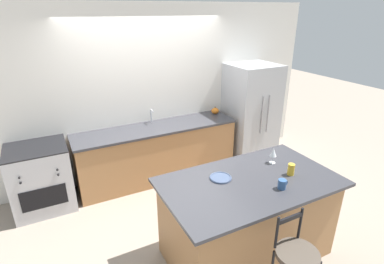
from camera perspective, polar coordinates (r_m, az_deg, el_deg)
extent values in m
plane|color=gray|center=(4.81, -4.71, -10.36)|extent=(18.00, 18.00, 0.00)
cube|color=silver|center=(4.86, -8.42, 7.34)|extent=(6.00, 0.07, 2.70)
cube|color=#A87547|center=(4.90, -6.57, -3.97)|extent=(2.53, 0.64, 0.86)
cube|color=#38383D|center=(4.72, -6.81, 0.88)|extent=(2.56, 0.68, 0.03)
cube|color=black|center=(4.72, -6.81, 1.01)|extent=(0.56, 0.35, 0.01)
cylinder|color=#ADAFB5|center=(4.87, -7.78, 3.11)|extent=(0.02, 0.02, 0.22)
cylinder|color=#ADAFB5|center=(4.78, -7.60, 4.03)|extent=(0.02, 0.12, 0.02)
cube|color=#A87547|center=(3.48, 10.48, -16.02)|extent=(1.74, 0.94, 0.92)
cube|color=#38383D|center=(3.20, 11.08, -9.34)|extent=(1.86, 1.06, 0.03)
cube|color=#ADAFB5|center=(5.48, 11.04, 3.60)|extent=(0.81, 0.76, 1.73)
cylinder|color=#939399|center=(5.13, 13.19, 3.12)|extent=(0.02, 0.02, 0.66)
cylinder|color=#939399|center=(5.21, 14.30, 3.32)|extent=(0.02, 0.02, 0.66)
cube|color=#B7B7BC|center=(4.63, -26.75, -7.84)|extent=(0.76, 0.69, 0.90)
cube|color=black|center=(4.38, -26.33, -11.20)|extent=(0.55, 0.01, 0.29)
cube|color=black|center=(4.43, -27.78, -2.67)|extent=(0.76, 0.69, 0.02)
cylinder|color=black|center=(4.22, -30.05, -7.57)|extent=(0.03, 0.02, 0.03)
cylinder|color=black|center=(4.19, -24.28, -6.59)|extent=(0.03, 0.02, 0.03)
cylinder|color=black|center=(4.25, -29.86, -8.42)|extent=(0.03, 0.02, 0.03)
cylinder|color=black|center=(4.23, -24.12, -7.45)|extent=(0.03, 0.02, 0.03)
cylinder|color=#4C4238|center=(2.83, 19.44, -21.14)|extent=(0.36, 0.36, 0.04)
cylinder|color=black|center=(2.70, 15.86, -17.98)|extent=(0.02, 0.02, 0.31)
cylinder|color=black|center=(2.86, 19.91, -16.02)|extent=(0.02, 0.02, 0.31)
cube|color=black|center=(2.72, 18.21, -15.35)|extent=(0.26, 0.02, 0.04)
cylinder|color=#425170|center=(3.19, 5.45, -8.69)|extent=(0.23, 0.23, 0.01)
torus|color=#425170|center=(3.18, 5.45, -8.59)|extent=(0.22, 0.22, 0.01)
cylinder|color=white|center=(3.59, 15.02, -5.66)|extent=(0.07, 0.07, 0.00)
cylinder|color=white|center=(3.57, 15.09, -5.04)|extent=(0.01, 0.01, 0.08)
cone|color=white|center=(3.53, 15.23, -3.73)|extent=(0.08, 0.08, 0.10)
cylinder|color=#335689|center=(3.12, 16.77, -9.51)|extent=(0.08, 0.08, 0.10)
torus|color=#335689|center=(3.14, 17.32, -9.27)|extent=(0.07, 0.01, 0.07)
cylinder|color=gold|center=(3.38, 18.34, -6.78)|extent=(0.07, 0.07, 0.13)
ellipsoid|color=orange|center=(5.26, 4.42, 4.05)|extent=(0.13, 0.13, 0.10)
cylinder|color=brown|center=(5.24, 4.44, 4.71)|extent=(0.02, 0.02, 0.02)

